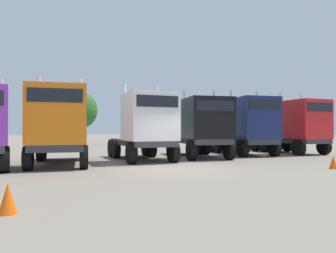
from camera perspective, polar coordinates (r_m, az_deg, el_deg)
ground at (r=14.01m, az=2.44°, el=-7.42°), size 200.00×200.00×0.00m
semi_truck_orange at (r=15.39m, az=-18.81°, el=0.20°), size 4.12×6.82×4.16m
semi_truck_white at (r=17.03m, az=-3.91°, el=0.16°), size 3.39×6.08×4.15m
semi_truck_black at (r=18.93m, az=6.25°, el=-0.08°), size 4.26×6.66×4.06m
semi_truck_navy at (r=21.49m, az=14.30°, el=0.12°), size 4.07×6.47×4.29m
semi_truck_red at (r=23.88m, az=22.28°, el=0.03°), size 3.38×6.04×4.24m
traffic_cone_near at (r=7.26m, az=-26.53°, el=-11.33°), size 0.36×0.36×0.62m
traffic_cone_far at (r=15.49m, az=27.27°, el=-5.67°), size 0.36×0.36×0.55m
oak_far_centre at (r=32.67m, az=-15.65°, el=2.80°), size 3.75×3.75×5.46m
oak_far_right at (r=40.90m, az=-2.07°, el=2.80°), size 2.86×2.86×5.54m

